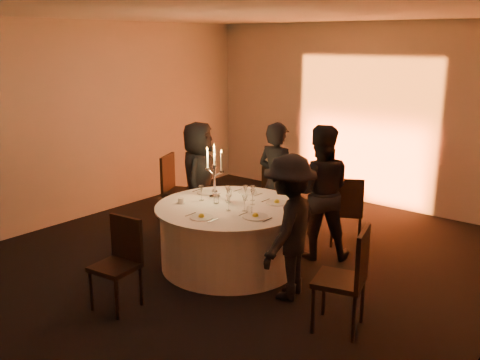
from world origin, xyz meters
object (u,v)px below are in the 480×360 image
Objects in this scene: chair_left at (176,186)px; coffee_cup at (181,201)px; guest_back_right at (319,192)px; guest_left at (198,178)px; chair_back_right at (347,207)px; candelabra at (214,179)px; chair_front at (120,257)px; chair_right at (349,274)px; guest_right at (289,227)px; banquet_table at (230,236)px; chair_back_left at (277,194)px; guest_back_left at (277,182)px.

chair_left reaches higher than coffee_cup.
chair_left is 2.30m from guest_back_right.
guest_left is at bearing 122.25° from coffee_cup.
chair_back_right is 1.84m from candelabra.
guest_left reaches higher than chair_front.
guest_right is (-0.85, 0.25, 0.20)m from chair_right.
coffee_cup is (-2.38, 0.16, 0.21)m from chair_right.
chair_back_right is at bearing -137.75° from guest_back_right.
guest_right is at bearing 69.45° from guest_back_right.
chair_right is 0.90m from guest_right.
guest_right reaches higher than banquet_table.
guest_back_right reaches higher than chair_right.
chair_back_left is at bearing -80.44° from chair_left.
chair_right is (3.44, -1.10, -0.02)m from chair_left.
chair_right is 2.46m from guest_back_left.
chair_left is 1.13× the size of chair_front.
guest_right is at bearing -132.10° from chair_left.
chair_left is at bearing 60.09° from guest_left.
guest_back_right is at bearing 37.05° from candelabra.
banquet_table is at bearing 17.44° from guest_back_right.
coffee_cup is (-0.47, -1.36, -0.03)m from guest_back_left.
chair_left is at bearing 158.27° from banquet_table.
guest_back_right reaches higher than chair_left.
guest_left reaches higher than guest_right.
guest_right is at bearing -141.22° from guest_left.
banquet_table is 16.36× the size of coffee_cup.
guest_back_left reaches higher than chair_left.
coffee_cup reaches higher than banquet_table.
chair_back_right is 1.01× the size of chair_front.
candelabra reaches higher than banquet_table.
chair_front is at bearing 173.33° from guest_left.
guest_left is at bearing -1.97° from chair_back_right.
chair_front is 0.55× the size of guest_back_right.
chair_left is 0.66× the size of guest_left.
guest_right is at bearing -121.52° from chair_right.
chair_back_left is (-0.33, 1.46, 0.14)m from banquet_table.
chair_left is 1.60m from guest_back_left.
chair_front is 0.60× the size of guest_right.
guest_right is (1.07, -1.28, -0.04)m from guest_back_left.
chair_left is 1.54× the size of candelabra.
guest_right is at bearing 71.03° from chair_back_right.
banquet_table is at bearing 29.77° from coffee_cup.
chair_back_left is at bearing 102.67° from banquet_table.
coffee_cup is at bearing 95.18° from chair_back_left.
guest_back_left reaches higher than coffee_cup.
chair_back_left is 0.96× the size of chair_back_right.
chair_back_right is at bearing 49.09° from candelabra.
guest_back_left is at bearing 71.04° from coffee_cup.
chair_left is at bearing 115.29° from chair_front.
chair_front is 2.32m from guest_left.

